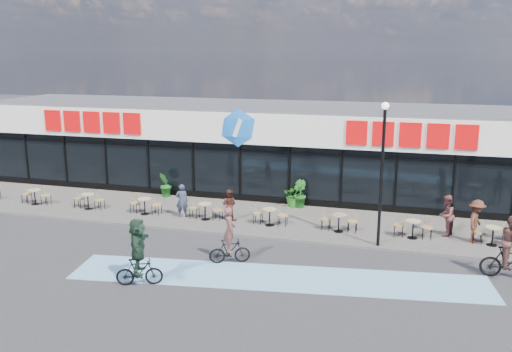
{
  "coord_description": "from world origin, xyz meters",
  "views": [
    {
      "loc": [
        7.97,
        -17.96,
        7.45
      ],
      "look_at": [
        1.82,
        3.5,
        2.25
      ],
      "focal_mm": 38.0,
      "sensor_mm": 36.0,
      "label": 1
    }
  ],
  "objects_px": {
    "cyclist_b": "(510,253)",
    "lamp_post": "(382,163)",
    "potted_plant_mid": "(294,195)",
    "patron_right": "(229,205)",
    "pedestrian_a": "(446,215)",
    "patron_left": "(182,201)",
    "potted_plant_right": "(299,194)",
    "cyclist_a": "(230,242)",
    "potted_plant_left": "(166,185)",
    "pedestrian_b": "(476,221)"
  },
  "relations": [
    {
      "from": "potted_plant_mid",
      "to": "pedestrian_b",
      "type": "relative_size",
      "value": 0.64
    },
    {
      "from": "potted_plant_left",
      "to": "potted_plant_mid",
      "type": "bearing_deg",
      "value": 1.37
    },
    {
      "from": "patron_left",
      "to": "pedestrian_b",
      "type": "bearing_deg",
      "value": 159.32
    },
    {
      "from": "patron_left",
      "to": "pedestrian_a",
      "type": "height_order",
      "value": "pedestrian_a"
    },
    {
      "from": "patron_left",
      "to": "patron_right",
      "type": "relative_size",
      "value": 1.09
    },
    {
      "from": "patron_right",
      "to": "cyclist_b",
      "type": "relative_size",
      "value": 0.64
    },
    {
      "from": "lamp_post",
      "to": "cyclist_b",
      "type": "xyz_separation_m",
      "value": [
        4.36,
        -1.73,
        -2.44
      ]
    },
    {
      "from": "potted_plant_right",
      "to": "patron_left",
      "type": "relative_size",
      "value": 0.86
    },
    {
      "from": "cyclist_a",
      "to": "patron_right",
      "type": "bearing_deg",
      "value": 109.0
    },
    {
      "from": "potted_plant_right",
      "to": "cyclist_b",
      "type": "xyz_separation_m",
      "value": [
        8.34,
        -6.06,
        0.16
      ]
    },
    {
      "from": "potted_plant_left",
      "to": "potted_plant_mid",
      "type": "height_order",
      "value": "potted_plant_left"
    },
    {
      "from": "potted_plant_left",
      "to": "potted_plant_mid",
      "type": "xyz_separation_m",
      "value": [
        6.64,
        0.16,
        -0.1
      ]
    },
    {
      "from": "patron_right",
      "to": "potted_plant_right",
      "type": "bearing_deg",
      "value": -128.53
    },
    {
      "from": "lamp_post",
      "to": "potted_plant_right",
      "type": "height_order",
      "value": "lamp_post"
    },
    {
      "from": "pedestrian_b",
      "to": "potted_plant_left",
      "type": "bearing_deg",
      "value": 96.51
    },
    {
      "from": "lamp_post",
      "to": "cyclist_a",
      "type": "distance_m",
      "value": 6.39
    },
    {
      "from": "potted_plant_left",
      "to": "pedestrian_a",
      "type": "bearing_deg",
      "value": -9.53
    },
    {
      "from": "cyclist_b",
      "to": "patron_left",
      "type": "bearing_deg",
      "value": 166.95
    },
    {
      "from": "pedestrian_a",
      "to": "pedestrian_b",
      "type": "relative_size",
      "value": 0.99
    },
    {
      "from": "cyclist_b",
      "to": "potted_plant_mid",
      "type": "bearing_deg",
      "value": 144.79
    },
    {
      "from": "lamp_post",
      "to": "cyclist_b",
      "type": "bearing_deg",
      "value": -21.62
    },
    {
      "from": "cyclist_a",
      "to": "cyclist_b",
      "type": "distance_m",
      "value": 9.46
    },
    {
      "from": "potted_plant_left",
      "to": "cyclist_a",
      "type": "relative_size",
      "value": 0.63
    },
    {
      "from": "potted_plant_left",
      "to": "patron_left",
      "type": "bearing_deg",
      "value": -53.09
    },
    {
      "from": "potted_plant_right",
      "to": "cyclist_b",
      "type": "height_order",
      "value": "cyclist_b"
    },
    {
      "from": "potted_plant_mid",
      "to": "potted_plant_right",
      "type": "height_order",
      "value": "potted_plant_right"
    },
    {
      "from": "lamp_post",
      "to": "pedestrian_a",
      "type": "bearing_deg",
      "value": 37.37
    },
    {
      "from": "potted_plant_left",
      "to": "potted_plant_right",
      "type": "height_order",
      "value": "potted_plant_right"
    },
    {
      "from": "potted_plant_mid",
      "to": "patron_right",
      "type": "distance_m",
      "value": 3.7
    },
    {
      "from": "cyclist_b",
      "to": "lamp_post",
      "type": "bearing_deg",
      "value": 158.38
    },
    {
      "from": "potted_plant_mid",
      "to": "pedestrian_b",
      "type": "distance_m",
      "value": 8.41
    },
    {
      "from": "lamp_post",
      "to": "pedestrian_a",
      "type": "distance_m",
      "value": 4.0
    },
    {
      "from": "potted_plant_left",
      "to": "pedestrian_b",
      "type": "bearing_deg",
      "value": -10.81
    },
    {
      "from": "pedestrian_a",
      "to": "patron_left",
      "type": "bearing_deg",
      "value": -64.32
    },
    {
      "from": "pedestrian_b",
      "to": "cyclist_b",
      "type": "height_order",
      "value": "cyclist_b"
    },
    {
      "from": "cyclist_b",
      "to": "cyclist_a",
      "type": "bearing_deg",
      "value": -172.17
    },
    {
      "from": "potted_plant_left",
      "to": "potted_plant_mid",
      "type": "relative_size",
      "value": 1.19
    },
    {
      "from": "potted_plant_right",
      "to": "cyclist_a",
      "type": "relative_size",
      "value": 0.63
    },
    {
      "from": "patron_right",
      "to": "pedestrian_a",
      "type": "height_order",
      "value": "pedestrian_a"
    },
    {
      "from": "lamp_post",
      "to": "patron_left",
      "type": "relative_size",
      "value": 3.61
    },
    {
      "from": "lamp_post",
      "to": "patron_left",
      "type": "height_order",
      "value": "lamp_post"
    },
    {
      "from": "patron_right",
      "to": "pedestrian_a",
      "type": "distance_m",
      "value": 9.1
    },
    {
      "from": "lamp_post",
      "to": "potted_plant_mid",
      "type": "height_order",
      "value": "lamp_post"
    },
    {
      "from": "potted_plant_right",
      "to": "patron_left",
      "type": "distance_m",
      "value": 5.63
    },
    {
      "from": "potted_plant_right",
      "to": "potted_plant_left",
      "type": "bearing_deg",
      "value": -178.89
    },
    {
      "from": "pedestrian_b",
      "to": "cyclist_a",
      "type": "relative_size",
      "value": 0.83
    },
    {
      "from": "patron_left",
      "to": "pedestrian_b",
      "type": "distance_m",
      "value": 12.35
    },
    {
      "from": "potted_plant_mid",
      "to": "potted_plant_right",
      "type": "xyz_separation_m",
      "value": [
        0.28,
        -0.03,
        0.11
      ]
    },
    {
      "from": "cyclist_a",
      "to": "potted_plant_left",
      "type": "bearing_deg",
      "value": 129.24
    },
    {
      "from": "pedestrian_a",
      "to": "lamp_post",
      "type": "bearing_deg",
      "value": -30.16
    }
  ]
}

